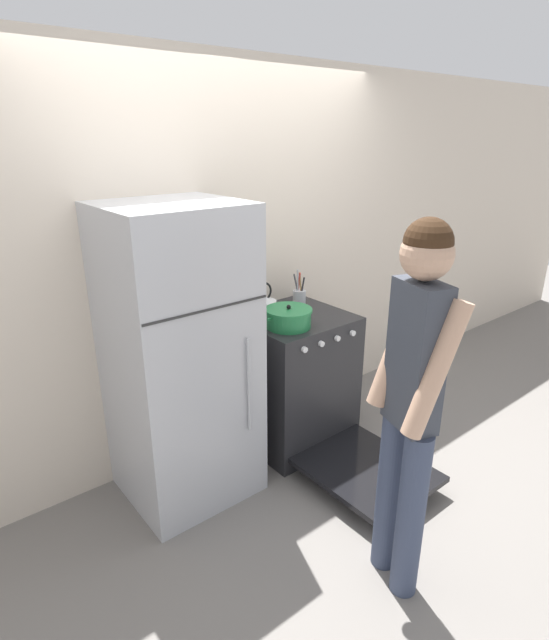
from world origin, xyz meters
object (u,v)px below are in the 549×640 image
Objects in this scene: stove_range at (296,381)px; dutch_oven_pot at (288,318)px; utensil_jar at (299,296)px; tea_kettle at (264,305)px; person at (412,395)px; refrigerator at (181,358)px.

stove_range is 4.22× the size of dutch_oven_pot.
dutch_oven_pot is at bearing -140.59° from utensil_jar.
dutch_oven_pot is 0.27m from tea_kettle.
person is (-0.25, -1.12, 0.02)m from dutch_oven_pot.
refrigerator reaches higher than tea_kettle.
utensil_jar is (0.33, 0.27, 0.00)m from dutch_oven_pot.
stove_range is 0.59m from utensil_jar.
tea_kettle is at bearing 130.22° from stove_range.
stove_range is at bearing -134.38° from utensil_jar.
refrigerator is 0.98× the size of person.
utensil_jar is 1.51m from person.
dutch_oven_pot is at bearing -10.49° from refrigerator.
tea_kettle is 0.13× the size of person.
dutch_oven_pot is 1.15m from person.
tea_kettle is 0.32m from utensil_jar.
dutch_oven_pot is 0.43m from utensil_jar.
stove_range is 0.80× the size of person.
stove_range is 6.20× the size of tea_kettle.
refrigerator is 7.63× the size of tea_kettle.
person is (-0.26, -1.38, 0.01)m from tea_kettle.
dutch_oven_pot is (-0.16, -0.09, 0.53)m from stove_range.
utensil_jar reaches higher than dutch_oven_pot.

